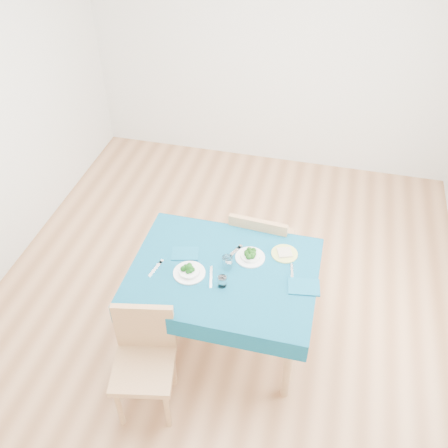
% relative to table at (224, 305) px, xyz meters
% --- Properties ---
extents(room_shell, '(4.02, 4.52, 2.73)m').
position_rel_table_xyz_m(room_shell, '(-0.09, 0.39, 0.97)').
color(room_shell, '#99653F').
rests_on(room_shell, ground).
extents(table, '(1.32, 1.00, 0.76)m').
position_rel_table_xyz_m(table, '(0.00, 0.00, 0.00)').
color(table, navy).
rests_on(table, ground).
extents(chair_near, '(0.48, 0.51, 1.01)m').
position_rel_table_xyz_m(chair_near, '(-0.38, -0.69, 0.13)').
color(chair_near, '#AD7F51').
rests_on(chair_near, ground).
extents(chair_far, '(0.50, 0.54, 1.16)m').
position_rel_table_xyz_m(chair_far, '(0.17, 0.70, 0.20)').
color(chair_far, '#AD7F51').
rests_on(chair_far, ground).
extents(bowl_near, '(0.23, 0.23, 0.07)m').
position_rel_table_xyz_m(bowl_near, '(-0.23, -0.08, 0.41)').
color(bowl_near, white).
rests_on(bowl_near, table).
extents(bowl_far, '(0.22, 0.22, 0.07)m').
position_rel_table_xyz_m(bowl_far, '(0.16, 0.17, 0.41)').
color(bowl_far, white).
rests_on(bowl_far, table).
extents(fork_near, '(0.06, 0.17, 0.00)m').
position_rel_table_xyz_m(fork_near, '(-0.48, -0.10, 0.38)').
color(fork_near, silver).
rests_on(fork_near, table).
extents(knife_near, '(0.06, 0.21, 0.00)m').
position_rel_table_xyz_m(knife_near, '(-0.07, -0.08, 0.38)').
color(knife_near, silver).
rests_on(knife_near, table).
extents(fork_far, '(0.10, 0.19, 0.00)m').
position_rel_table_xyz_m(fork_far, '(0.02, 0.18, 0.38)').
color(fork_far, silver).
rests_on(fork_far, table).
extents(knife_far, '(0.05, 0.23, 0.00)m').
position_rel_table_xyz_m(knife_far, '(0.48, 0.07, 0.38)').
color(knife_far, silver).
rests_on(knife_far, table).
extents(napkin_near, '(0.22, 0.18, 0.01)m').
position_rel_table_xyz_m(napkin_near, '(-0.32, 0.10, 0.38)').
color(napkin_near, '#0D5270').
rests_on(napkin_near, table).
extents(napkin_far, '(0.23, 0.18, 0.01)m').
position_rel_table_xyz_m(napkin_far, '(0.57, -0.02, 0.39)').
color(napkin_far, '#0D5270').
rests_on(napkin_far, table).
extents(tumbler_center, '(0.08, 0.08, 0.10)m').
position_rel_table_xyz_m(tumbler_center, '(0.02, 0.04, 0.43)').
color(tumbler_center, white).
rests_on(tumbler_center, table).
extents(tumbler_side, '(0.06, 0.06, 0.08)m').
position_rel_table_xyz_m(tumbler_side, '(0.02, -0.14, 0.42)').
color(tumbler_side, white).
rests_on(tumbler_side, table).
extents(side_plate, '(0.19, 0.19, 0.01)m').
position_rel_table_xyz_m(side_plate, '(0.39, 0.27, 0.38)').
color(side_plate, '#C4CE64').
rests_on(side_plate, table).
extents(bread_slice, '(0.13, 0.13, 0.02)m').
position_rel_table_xyz_m(bread_slice, '(0.39, 0.27, 0.40)').
color(bread_slice, beige).
rests_on(bread_slice, side_plate).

